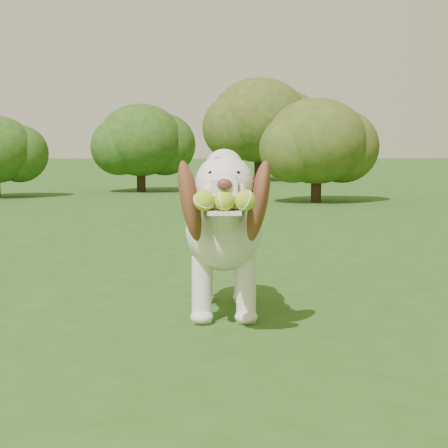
{
  "coord_description": "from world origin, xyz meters",
  "views": [
    {
      "loc": [
        -0.51,
        -3.06,
        0.82
      ],
      "look_at": [
        -0.44,
        0.2,
        0.47
      ],
      "focal_mm": 60.0,
      "sensor_mm": 36.0,
      "label": 1
    }
  ],
  "objects": [
    {
      "name": "shrub_c",
      "position": [
        1.02,
        7.4,
        0.86
      ],
      "size": [
        1.41,
        1.41,
        1.46
      ],
      "color": "#382314",
      "rests_on": "ground"
    },
    {
      "name": "dog",
      "position": [
        -0.43,
        0.44,
        0.42
      ],
      "size": [
        0.43,
        1.22,
        0.8
      ],
      "rotation": [
        0.0,
        0.0,
        -0.02
      ],
      "color": "silver",
      "rests_on": "ground"
    },
    {
      "name": "shrub_b",
      "position": [
        -1.64,
        9.82,
        0.88
      ],
      "size": [
        1.45,
        1.45,
        1.5
      ],
      "color": "#382314",
      "rests_on": "ground"
    },
    {
      "name": "ground",
      "position": [
        0.0,
        0.0,
        0.0
      ],
      "size": [
        80.0,
        80.0,
        0.0
      ],
      "primitive_type": "plane",
      "color": "#234F16",
      "rests_on": "ground"
    },
    {
      "name": "shrub_i",
      "position": [
        0.66,
        13.69,
        1.34
      ],
      "size": [
        2.2,
        2.2,
        2.28
      ],
      "color": "#382314",
      "rests_on": "ground"
    }
  ]
}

